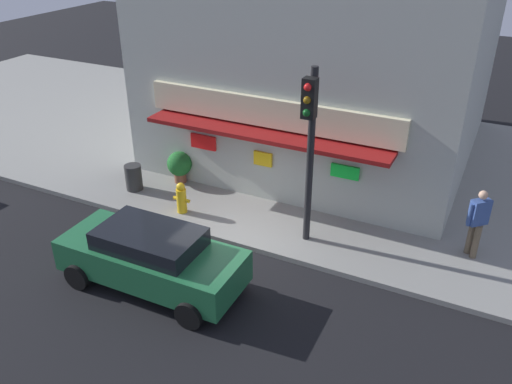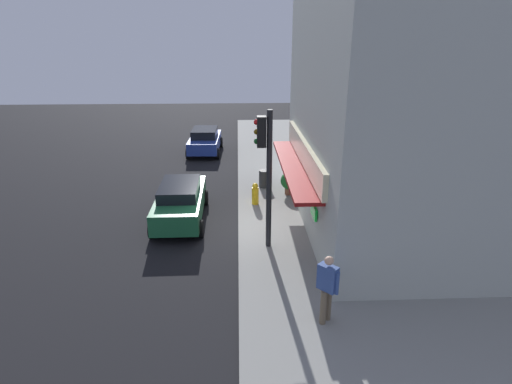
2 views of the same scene
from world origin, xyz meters
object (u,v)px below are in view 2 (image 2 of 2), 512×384
at_px(fire_hydrant, 255,194).
at_px(potted_plant_by_window, 289,181).
at_px(traffic_light, 266,162).
at_px(trash_can, 264,179).
at_px(pedestrian, 327,286).
at_px(parked_car_blue, 205,140).
at_px(potted_plant_by_doorway, 313,203).
at_px(parked_car_green, 180,201).

bearing_deg(fire_hydrant, potted_plant_by_window, 124.93).
xyz_separation_m(traffic_light, potted_plant_by_window, (-4.82, 1.39, -2.37)).
height_order(traffic_light, trash_can, traffic_light).
distance_m(pedestrian, parked_car_blue, 17.11).
relative_size(potted_plant_by_doorway, potted_plant_by_window, 0.99).
bearing_deg(trash_can, traffic_light, -3.35).
distance_m(traffic_light, potted_plant_by_window, 5.55).
bearing_deg(potted_plant_by_doorway, trash_can, -154.48).
xyz_separation_m(fire_hydrant, trash_can, (-2.11, 0.52, -0.05)).
distance_m(fire_hydrant, trash_can, 2.18).
bearing_deg(potted_plant_by_doorway, traffic_light, -40.85).
relative_size(trash_can, pedestrian, 0.44).
distance_m(pedestrian, potted_plant_by_doorway, 6.40).
bearing_deg(potted_plant_by_doorway, fire_hydrant, -122.38).
xyz_separation_m(parked_car_green, parked_car_blue, (-10.02, 0.22, -0.01)).
relative_size(pedestrian, parked_car_green, 0.42).
bearing_deg(parked_car_blue, potted_plant_by_doorway, 25.80).
bearing_deg(pedestrian, potted_plant_by_window, 179.03).
relative_size(potted_plant_by_doorway, parked_car_blue, 0.25).
bearing_deg(parked_car_blue, traffic_light, 13.17).
xyz_separation_m(traffic_light, potted_plant_by_doorway, (-2.33, 2.01, -2.41)).
relative_size(traffic_light, parked_car_blue, 1.14).
relative_size(trash_can, parked_car_green, 0.18).
height_order(potted_plant_by_doorway, parked_car_green, parked_car_green).
height_order(potted_plant_by_window, parked_car_green, parked_car_green).
relative_size(fire_hydrant, pedestrian, 0.51).
xyz_separation_m(pedestrian, parked_car_blue, (-16.59, -4.19, -0.38)).
relative_size(trash_can, parked_car_blue, 0.20).
bearing_deg(traffic_light, potted_plant_by_window, 163.86).
height_order(traffic_light, parked_car_green, traffic_light).
distance_m(pedestrian, potted_plant_by_window, 8.84).
bearing_deg(fire_hydrant, trash_can, 166.08).
bearing_deg(parked_car_blue, parked_car_green, -1.24).
bearing_deg(fire_hydrant, pedestrian, 10.46).
distance_m(potted_plant_by_doorway, parked_car_green, 5.18).
bearing_deg(potted_plant_by_doorway, pedestrian, -6.92).
bearing_deg(fire_hydrant, potted_plant_by_doorway, 57.62).
bearing_deg(pedestrian, parked_car_blue, -165.83).
xyz_separation_m(trash_can, potted_plant_by_window, (1.01, 1.05, 0.19)).
bearing_deg(trash_can, potted_plant_by_window, 46.21).
bearing_deg(potted_plant_by_window, traffic_light, -16.14).
distance_m(trash_can, potted_plant_by_doorway, 3.88).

